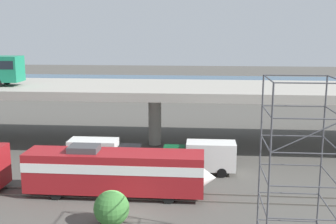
% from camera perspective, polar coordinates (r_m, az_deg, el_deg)
% --- Properties ---
extents(ground_plane, '(260.00, 260.00, 0.00)m').
position_cam_1_polar(ground_plane, '(31.78, -6.00, -13.92)').
color(ground_plane, '#4C4944').
extents(rail_strip_near, '(110.00, 0.12, 0.12)m').
position_cam_1_polar(rail_strip_near, '(34.66, -4.99, -11.59)').
color(rail_strip_near, '#59544C').
rests_on(rail_strip_near, ground_plane).
extents(rail_strip_far, '(110.00, 0.12, 0.12)m').
position_cam_1_polar(rail_strip_far, '(36.07, -4.57, -10.65)').
color(rail_strip_far, '#59544C').
rests_on(rail_strip_far, ground_plane).
extents(train_locomotive, '(15.45, 3.04, 4.18)m').
position_cam_1_polar(train_locomotive, '(34.74, -6.05, -7.80)').
color(train_locomotive, maroon).
rests_on(train_locomotive, ground_plane).
extents(highway_overpass, '(96.00, 12.36, 7.03)m').
position_cam_1_polar(highway_overpass, '(49.09, -1.81, 2.92)').
color(highway_overpass, '#9E998E').
rests_on(highway_overpass, ground_plane).
extents(service_truck_west, '(6.80, 2.46, 3.04)m').
position_cam_1_polar(service_truck_west, '(40.13, 4.54, -5.99)').
color(service_truck_west, '#0C4C26').
rests_on(service_truck_west, ground_plane).
extents(service_truck_east, '(6.80, 2.46, 3.04)m').
position_cam_1_polar(service_truck_east, '(41.25, -8.82, -5.62)').
color(service_truck_east, black).
rests_on(service_truck_east, ground_plane).
extents(scaffolding_tower, '(3.70, 3.70, 10.87)m').
position_cam_1_polar(scaffolding_tower, '(24.74, 17.05, -7.35)').
color(scaffolding_tower, '#47474C').
rests_on(scaffolding_tower, ground_plane).
extents(pier_parking_lot, '(79.29, 11.93, 1.33)m').
position_cam_1_polar(pier_parking_lot, '(84.42, 0.95, 2.42)').
color(pier_parking_lot, '#9E998E').
rests_on(pier_parking_lot, ground_plane).
extents(parked_car_0, '(4.24, 1.94, 1.50)m').
position_cam_1_polar(parked_car_0, '(87.49, -12.43, 3.42)').
color(parked_car_0, '#515459').
rests_on(parked_car_0, pier_parking_lot).
extents(parked_car_1, '(4.36, 1.88, 1.50)m').
position_cam_1_polar(parked_car_1, '(82.93, 10.38, 3.09)').
color(parked_car_1, navy).
rests_on(parked_car_1, pier_parking_lot).
extents(parked_car_2, '(4.05, 1.99, 1.50)m').
position_cam_1_polar(parked_car_2, '(86.67, 7.89, 3.50)').
color(parked_car_2, '#0C4C26').
rests_on(parked_car_2, pier_parking_lot).
extents(parked_car_3, '(4.46, 1.90, 1.50)m').
position_cam_1_polar(parked_car_3, '(84.05, -2.50, 3.36)').
color(parked_car_3, maroon).
rests_on(parked_car_3, pier_parking_lot).
extents(parked_car_4, '(4.10, 1.93, 1.50)m').
position_cam_1_polar(parked_car_4, '(82.87, 15.47, 2.86)').
color(parked_car_4, '#515459').
rests_on(parked_car_4, pier_parking_lot).
extents(parked_car_5, '(4.18, 1.87, 1.50)m').
position_cam_1_polar(parked_car_5, '(86.62, 19.03, 2.99)').
color(parked_car_5, maroon).
rests_on(parked_car_5, pier_parking_lot).
extents(harbor_water, '(140.00, 36.00, 0.01)m').
position_cam_1_polar(harbor_water, '(107.25, 1.78, 3.92)').
color(harbor_water, '#2D5170').
rests_on(harbor_water, ground_plane).
extents(shrub_right, '(2.49, 2.49, 2.49)m').
position_cam_1_polar(shrub_right, '(30.22, -7.63, -12.74)').
color(shrub_right, '#377031').
rests_on(shrub_right, ground_plane).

